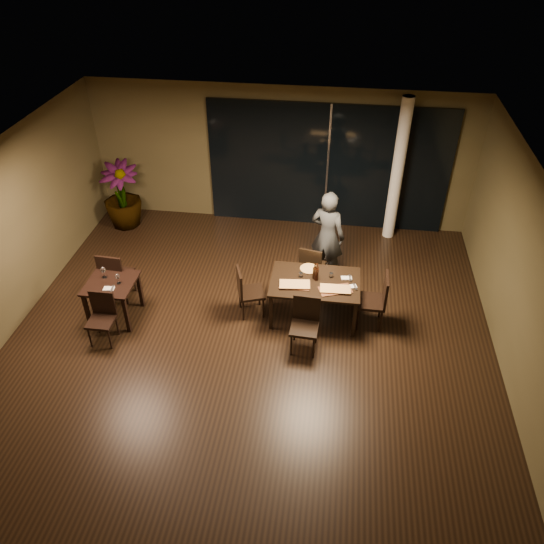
{
  "coord_description": "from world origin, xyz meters",
  "views": [
    {
      "loc": [
        1.24,
        -6.3,
        6.14
      ],
      "look_at": [
        0.3,
        0.55,
        1.05
      ],
      "focal_mm": 35.0,
      "sensor_mm": 36.0,
      "label": 1
    }
  ],
  "objects_px": {
    "side_table": "(112,288)",
    "potted_plant": "(122,195)",
    "chair_main_right": "(377,298)",
    "chair_side_near": "(102,315)",
    "bottle_a": "(315,271)",
    "bottle_c": "(317,271)",
    "chair_side_far": "(115,274)",
    "chair_main_left": "(246,290)",
    "diner": "(327,236)",
    "chair_main_far": "(311,265)",
    "chair_main_near": "(305,321)",
    "bottle_b": "(317,272)",
    "main_table": "(315,285)"
  },
  "relations": [
    {
      "from": "main_table",
      "to": "chair_main_far",
      "type": "height_order",
      "value": "chair_main_far"
    },
    {
      "from": "side_table",
      "to": "chair_main_far",
      "type": "relative_size",
      "value": 0.88
    },
    {
      "from": "chair_side_far",
      "to": "chair_side_near",
      "type": "distance_m",
      "value": 1.02
    },
    {
      "from": "chair_main_left",
      "to": "chair_side_near",
      "type": "relative_size",
      "value": 1.05
    },
    {
      "from": "chair_main_near",
      "to": "chair_side_near",
      "type": "xyz_separation_m",
      "value": [
        -3.28,
        -0.26,
        -0.03
      ]
    },
    {
      "from": "chair_main_left",
      "to": "chair_side_far",
      "type": "bearing_deg",
      "value": 68.66
    },
    {
      "from": "chair_main_far",
      "to": "bottle_b",
      "type": "distance_m",
      "value": 0.85
    },
    {
      "from": "chair_main_right",
      "to": "chair_side_near",
      "type": "height_order",
      "value": "chair_main_right"
    },
    {
      "from": "chair_main_right",
      "to": "diner",
      "type": "xyz_separation_m",
      "value": [
        -0.91,
        1.3,
        0.33
      ]
    },
    {
      "from": "chair_main_near",
      "to": "chair_main_left",
      "type": "distance_m",
      "value": 1.26
    },
    {
      "from": "chair_side_far",
      "to": "chair_side_near",
      "type": "height_order",
      "value": "chair_side_far"
    },
    {
      "from": "main_table",
      "to": "chair_main_left",
      "type": "xyz_separation_m",
      "value": [
        -1.16,
        -0.1,
        -0.16
      ]
    },
    {
      "from": "main_table",
      "to": "chair_main_right",
      "type": "xyz_separation_m",
      "value": [
        1.04,
        -0.08,
        -0.11
      ]
    },
    {
      "from": "chair_main_far",
      "to": "bottle_a",
      "type": "relative_size",
      "value": 3.09
    },
    {
      "from": "chair_main_left",
      "to": "bottle_a",
      "type": "height_order",
      "value": "bottle_a"
    },
    {
      "from": "chair_main_far",
      "to": "chair_main_near",
      "type": "height_order",
      "value": "chair_main_near"
    },
    {
      "from": "chair_main_right",
      "to": "bottle_a",
      "type": "bearing_deg",
      "value": -98.41
    },
    {
      "from": "chair_main_right",
      "to": "chair_side_far",
      "type": "relative_size",
      "value": 1.0
    },
    {
      "from": "main_table",
      "to": "chair_main_near",
      "type": "bearing_deg",
      "value": -96.99
    },
    {
      "from": "main_table",
      "to": "chair_main_right",
      "type": "distance_m",
      "value": 1.05
    },
    {
      "from": "chair_main_near",
      "to": "chair_side_far",
      "type": "bearing_deg",
      "value": 170.68
    },
    {
      "from": "chair_side_near",
      "to": "diner",
      "type": "height_order",
      "value": "diner"
    },
    {
      "from": "chair_main_right",
      "to": "side_table",
      "type": "bearing_deg",
      "value": -84.3
    },
    {
      "from": "chair_side_near",
      "to": "chair_main_far",
      "type": "bearing_deg",
      "value": 28.55
    },
    {
      "from": "side_table",
      "to": "chair_main_far",
      "type": "height_order",
      "value": "chair_main_far"
    },
    {
      "from": "chair_main_far",
      "to": "chair_main_right",
      "type": "bearing_deg",
      "value": 154.23
    },
    {
      "from": "chair_main_right",
      "to": "bottle_c",
      "type": "relative_size",
      "value": 3.47
    },
    {
      "from": "chair_main_right",
      "to": "diner",
      "type": "bearing_deg",
      "value": -144.72
    },
    {
      "from": "potted_plant",
      "to": "chair_main_far",
      "type": "bearing_deg",
      "value": -22.03
    },
    {
      "from": "side_table",
      "to": "bottle_a",
      "type": "distance_m",
      "value": 3.44
    },
    {
      "from": "chair_side_near",
      "to": "bottle_b",
      "type": "bearing_deg",
      "value": 17.01
    },
    {
      "from": "potted_plant",
      "to": "bottle_a",
      "type": "relative_size",
      "value": 4.97
    },
    {
      "from": "side_table",
      "to": "potted_plant",
      "type": "distance_m",
      "value": 3.15
    },
    {
      "from": "side_table",
      "to": "chair_main_right",
      "type": "height_order",
      "value": "chair_main_right"
    },
    {
      "from": "side_table",
      "to": "chair_main_near",
      "type": "xyz_separation_m",
      "value": [
        3.31,
        -0.27,
        -0.1
      ]
    },
    {
      "from": "main_table",
      "to": "side_table",
      "type": "height_order",
      "value": "same"
    },
    {
      "from": "chair_main_left",
      "to": "diner",
      "type": "height_order",
      "value": "diner"
    },
    {
      "from": "bottle_a",
      "to": "bottle_c",
      "type": "xyz_separation_m",
      "value": [
        0.03,
        0.02,
        -0.0
      ]
    },
    {
      "from": "chair_side_far",
      "to": "diner",
      "type": "height_order",
      "value": "diner"
    },
    {
      "from": "diner",
      "to": "bottle_b",
      "type": "height_order",
      "value": "diner"
    },
    {
      "from": "chair_main_left",
      "to": "potted_plant",
      "type": "bearing_deg",
      "value": 31.03
    },
    {
      "from": "chair_main_right",
      "to": "bottle_c",
      "type": "bearing_deg",
      "value": -99.9
    },
    {
      "from": "chair_main_far",
      "to": "potted_plant",
      "type": "relative_size",
      "value": 0.62
    },
    {
      "from": "chair_main_far",
      "to": "bottle_c",
      "type": "relative_size",
      "value": 3.11
    },
    {
      "from": "potted_plant",
      "to": "bottle_b",
      "type": "relative_size",
      "value": 4.74
    },
    {
      "from": "chair_main_right",
      "to": "bottle_b",
      "type": "xyz_separation_m",
      "value": [
        -1.03,
        0.13,
        0.34
      ]
    },
    {
      "from": "main_table",
      "to": "bottle_b",
      "type": "height_order",
      "value": "bottle_b"
    },
    {
      "from": "chair_main_right",
      "to": "bottle_a",
      "type": "relative_size",
      "value": 3.45
    },
    {
      "from": "main_table",
      "to": "bottle_c",
      "type": "bearing_deg",
      "value": 85.3
    },
    {
      "from": "side_table",
      "to": "bottle_b",
      "type": "bearing_deg",
      "value": 9.07
    }
  ]
}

